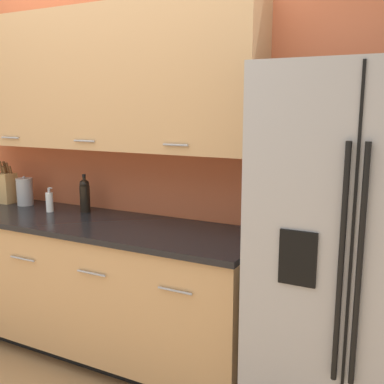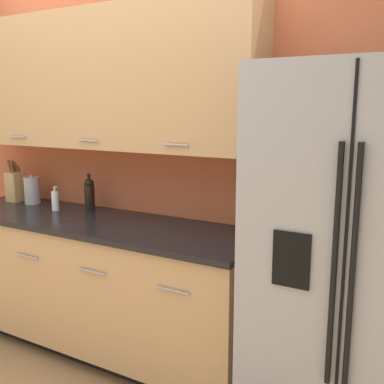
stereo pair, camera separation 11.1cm
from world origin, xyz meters
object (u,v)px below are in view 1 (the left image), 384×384
object	(u,v)px
refrigerator	(360,261)
steel_canister	(25,192)
wine_bottle	(85,195)
knife_block	(7,187)
soap_dispenser	(50,202)

from	to	relation	value
refrigerator	steel_canister	bearing A→B (deg)	175.52
refrigerator	wine_bottle	bearing A→B (deg)	173.44
knife_block	soap_dispenser	bearing A→B (deg)	-8.98
refrigerator	wine_bottle	world-z (taller)	refrigerator
wine_bottle	soap_dispenser	distance (m)	0.26
soap_dispenser	steel_canister	distance (m)	0.34
knife_block	refrigerator	bearing A→B (deg)	-4.10
knife_block	steel_canister	world-z (taller)	knife_block
knife_block	wine_bottle	world-z (taller)	knife_block
refrigerator	steel_canister	world-z (taller)	refrigerator
wine_bottle	soap_dispenser	size ratio (longest dim) A/B	1.53
knife_block	wine_bottle	size ratio (longest dim) A/B	1.21
refrigerator	knife_block	world-z (taller)	refrigerator
refrigerator	steel_canister	distance (m)	2.41
knife_block	wine_bottle	distance (m)	0.73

